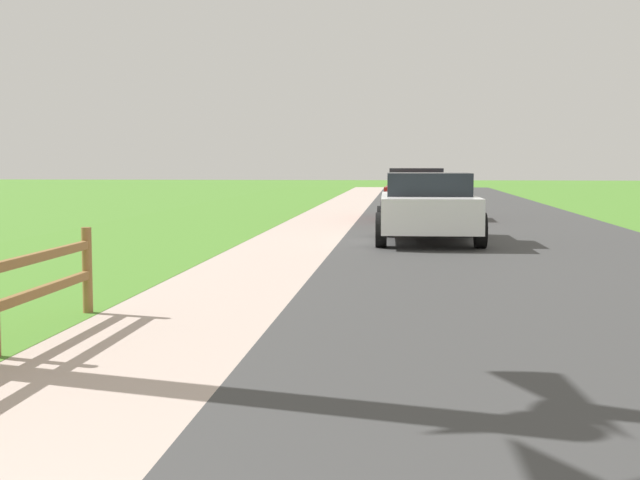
{
  "coord_description": "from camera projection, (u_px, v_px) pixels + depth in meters",
  "views": [
    {
      "loc": [
        1.36,
        -0.54,
        1.67
      ],
      "look_at": [
        0.42,
        9.26,
        0.8
      ],
      "focal_mm": 49.43,
      "sensor_mm": 36.0,
      "label": 1
    }
  ],
  "objects": [
    {
      "name": "ground_plane",
      "position": [
        357.0,
        220.0,
        25.6
      ],
      "size": [
        120.0,
        120.0,
        0.0
      ],
      "primitive_type": "plane",
      "color": "#4B822B"
    },
    {
      "name": "road_asphalt",
      "position": [
        474.0,
        217.0,
        27.25
      ],
      "size": [
        7.0,
        66.0,
        0.01
      ],
      "primitive_type": "cube",
      "color": "#3B3B3B",
      "rests_on": "ground"
    },
    {
      "name": "curb_concrete",
      "position": [
        266.0,
        216.0,
        27.87
      ],
      "size": [
        6.0,
        66.0,
        0.01
      ],
      "primitive_type": "cube",
      "color": "#BAA699",
      "rests_on": "ground"
    },
    {
      "name": "grass_verge",
      "position": [
        220.0,
        215.0,
        28.01
      ],
      "size": [
        5.0,
        66.0,
        0.0
      ],
      "primitive_type": "cube",
      "color": "#4B822B",
      "rests_on": "ground"
    },
    {
      "name": "parked_suv_white",
      "position": [
        428.0,
        207.0,
        18.57
      ],
      "size": [
        2.23,
        4.35,
        1.46
      ],
      "color": "white",
      "rests_on": "ground"
    },
    {
      "name": "parked_car_red",
      "position": [
        416.0,
        193.0,
        26.28
      ],
      "size": [
        2.04,
        4.85,
        1.51
      ],
      "color": "maroon",
      "rests_on": "ground"
    }
  ]
}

